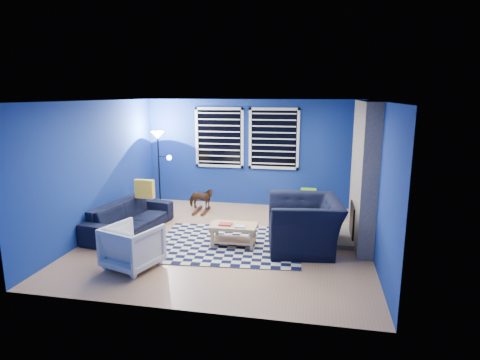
# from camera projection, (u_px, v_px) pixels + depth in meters

# --- Properties ---
(floor) EXTENTS (5.00, 5.00, 0.00)m
(floor) POSITION_uv_depth(u_px,v_px,m) (228.00, 240.00, 7.34)
(floor) COLOR tan
(floor) RESTS_ON ground
(ceiling) EXTENTS (5.00, 5.00, 0.00)m
(ceiling) POSITION_uv_depth(u_px,v_px,m) (227.00, 101.00, 6.81)
(ceiling) COLOR white
(ceiling) RESTS_ON wall_back
(wall_back) EXTENTS (5.00, 0.00, 5.00)m
(wall_back) POSITION_uv_depth(u_px,v_px,m) (251.00, 153.00, 9.48)
(wall_back) COLOR navy
(wall_back) RESTS_ON floor
(wall_left) EXTENTS (0.00, 5.00, 5.00)m
(wall_left) POSITION_uv_depth(u_px,v_px,m) (98.00, 168.00, 7.55)
(wall_left) COLOR navy
(wall_left) RESTS_ON floor
(wall_right) EXTENTS (0.00, 5.00, 5.00)m
(wall_right) POSITION_uv_depth(u_px,v_px,m) (375.00, 178.00, 6.61)
(wall_right) COLOR navy
(wall_right) RESTS_ON floor
(fireplace) EXTENTS (0.65, 2.00, 2.50)m
(fireplace) POSITION_uv_depth(u_px,v_px,m) (363.00, 175.00, 7.13)
(fireplace) COLOR gray
(fireplace) RESTS_ON floor
(window_left) EXTENTS (1.17, 0.06, 1.42)m
(window_left) POSITION_uv_depth(u_px,v_px,m) (219.00, 138.00, 9.51)
(window_left) COLOR black
(window_left) RESTS_ON wall_back
(window_right) EXTENTS (1.17, 0.06, 1.42)m
(window_right) POSITION_uv_depth(u_px,v_px,m) (274.00, 139.00, 9.26)
(window_right) COLOR black
(window_right) RESTS_ON wall_back
(tv) EXTENTS (0.07, 1.00, 0.58)m
(tv) POSITION_uv_depth(u_px,v_px,m) (360.00, 152.00, 8.51)
(tv) COLOR black
(tv) RESTS_ON wall_right
(rug) EXTENTS (2.65, 2.19, 0.02)m
(rug) POSITION_uv_depth(u_px,v_px,m) (229.00, 244.00, 7.13)
(rug) COLOR black
(rug) RESTS_ON floor
(sofa) EXTENTS (2.10, 1.08, 0.59)m
(sofa) POSITION_uv_depth(u_px,v_px,m) (130.00, 217.00, 7.69)
(sofa) COLOR black
(sofa) RESTS_ON floor
(armchair_big) EXTENTS (1.51, 1.36, 0.88)m
(armchair_big) POSITION_uv_depth(u_px,v_px,m) (304.00, 224.00, 6.85)
(armchair_big) COLOR black
(armchair_big) RESTS_ON floor
(armchair_bent) EXTENTS (0.93, 0.94, 0.68)m
(armchair_bent) POSITION_uv_depth(u_px,v_px,m) (133.00, 246.00, 6.10)
(armchair_bent) COLOR gray
(armchair_bent) RESTS_ON floor
(rocking_horse) EXTENTS (0.28, 0.59, 0.49)m
(rocking_horse) POSITION_uv_depth(u_px,v_px,m) (201.00, 199.00, 8.98)
(rocking_horse) COLOR #482B17
(rocking_horse) RESTS_ON floor
(coffee_table) EXTENTS (0.82, 0.49, 0.41)m
(coffee_table) POSITION_uv_depth(u_px,v_px,m) (234.00, 230.00, 6.99)
(coffee_table) COLOR tan
(coffee_table) RESTS_ON rug
(cabinet) EXTENTS (0.56, 0.39, 0.54)m
(cabinet) POSITION_uv_depth(u_px,v_px,m) (308.00, 202.00, 8.98)
(cabinet) COLOR tan
(cabinet) RESTS_ON floor
(floor_lamp) EXTENTS (0.48, 0.30, 1.77)m
(floor_lamp) POSITION_uv_depth(u_px,v_px,m) (159.00, 146.00, 9.22)
(floor_lamp) COLOR black
(floor_lamp) RESTS_ON floor
(throw_pillow) EXTENTS (0.40, 0.14, 0.37)m
(throw_pillow) POSITION_uv_depth(u_px,v_px,m) (145.00, 189.00, 7.95)
(throw_pillow) COLOR gold
(throw_pillow) RESTS_ON sofa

